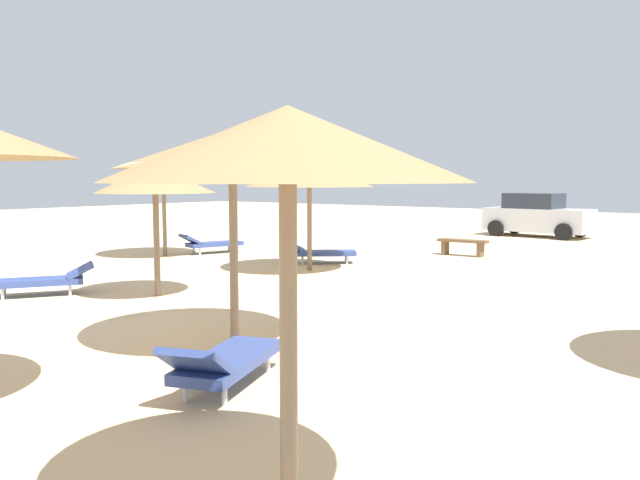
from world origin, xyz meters
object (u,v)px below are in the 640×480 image
object	(u,v)px
parasol_1	(155,180)
parasol_2	(288,147)
lounger_1	(45,280)
lounger_3	(224,361)
bench_0	(463,244)
parasol_0	(163,176)
parasol_5	(309,175)
lounger_0	(210,243)
parasol_3	(232,149)
lounger_5	(319,252)
parked_car	(537,216)

from	to	relation	value
parasol_1	parasol_2	bearing A→B (deg)	-33.58
lounger_1	lounger_3	bearing A→B (deg)	-15.53
lounger_3	bench_0	world-z (taller)	lounger_3
lounger_1	parasol_0	bearing A→B (deg)	119.74
parasol_0	parasol_1	distance (m)	6.77
parasol_5	bench_0	distance (m)	5.82
parasol_5	lounger_0	world-z (taller)	parasol_5
parasol_3	lounger_3	bearing A→B (deg)	-49.23
parasol_5	lounger_5	xyz separation A→B (m)	(-0.61, 1.23, -2.08)
parasol_0	parasol_1	size ratio (longest dim) A/B	1.20
parasol_1	parked_car	bearing A→B (deg)	84.28
parasol_2	bench_0	bearing A→B (deg)	110.01
lounger_3	parked_car	world-z (taller)	parked_car
bench_0	parasol_0	bearing A→B (deg)	-143.61
bench_0	lounger_1	bearing A→B (deg)	-109.45
parked_car	lounger_1	bearing A→B (deg)	-100.84
parked_car	parasol_3	bearing A→B (deg)	-83.80
parasol_5	lounger_3	world-z (taller)	parasol_5
parasol_3	lounger_1	bearing A→B (deg)	175.14
parasol_2	bench_0	xyz separation A→B (m)	(-5.32, 14.60, -2.16)
lounger_3	parasol_0	bearing A→B (deg)	143.07
lounger_0	lounger_1	world-z (taller)	lounger_0
lounger_1	parasol_3	bearing A→B (deg)	-4.86
parasol_0	parked_car	bearing A→B (deg)	62.14
lounger_3	parked_car	distance (m)	20.88
parasol_3	parasol_5	distance (m)	7.29
parasol_3	parasol_5	bearing A→B (deg)	119.42
parasol_2	lounger_3	xyz separation A→B (m)	(-2.31, 1.68, -2.19)
parasol_5	lounger_3	size ratio (longest dim) A/B	1.59
parasol_1	lounger_3	world-z (taller)	parasol_1
parasol_3	parked_car	distance (m)	19.38
parasol_0	parasol_5	xyz separation A→B (m)	(5.36, 0.13, 0.00)
lounger_5	parked_car	world-z (taller)	parked_car
parasol_0	lounger_0	world-z (taller)	parasol_0
lounger_5	parasol_1	bearing A→B (deg)	-86.39
parasol_2	parasol_5	distance (m)	11.84
lounger_0	bench_0	distance (m)	7.66
parasol_0	parasol_2	xyz separation A→B (m)	(12.48, -9.33, 0.12)
parasol_1	parasol_3	distance (m)	4.24
parasol_2	parasol_1	bearing A→B (deg)	146.42
parasol_2	lounger_0	distance (m)	16.00
lounger_3	parasol_1	bearing A→B (deg)	147.62
lounger_0	lounger_5	distance (m)	4.08
parasol_1	lounger_1	distance (m)	2.99
parasol_1	bench_0	xyz separation A→B (m)	(2.05, 9.71, -1.93)
lounger_0	lounger_1	bearing A→B (deg)	-69.41
parasol_0	parked_car	size ratio (longest dim) A/B	0.74
lounger_0	parasol_3	bearing A→B (deg)	-41.94
parasol_3	bench_0	distance (m)	11.86
parasol_3	parasol_0	bearing A→B (deg)	145.20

